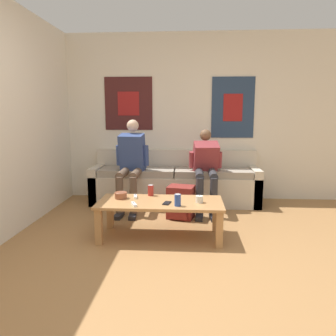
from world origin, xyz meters
TOP-DOWN VIEW (x-y plane):
  - ground_plane at (0.00, 0.00)m, footprint 18.00×18.00m
  - wall_back at (-0.00, 2.68)m, footprint 10.00×0.07m
  - couch at (-0.14, 2.35)m, footprint 2.48×0.65m
  - coffee_table at (-0.23, 0.92)m, footprint 1.34×0.60m
  - person_seated_adult at (-0.74, 1.99)m, footprint 0.47×0.86m
  - person_seated_teen at (0.30, 2.00)m, footprint 0.47×0.92m
  - backpack at (-0.03, 1.60)m, footprint 0.38×0.35m
  - ceramic_bowl at (-0.68, 1.00)m, footprint 0.14×0.14m
  - pillar_candle at (0.19, 0.89)m, footprint 0.08×0.08m
  - drink_can_blue at (-0.04, 0.75)m, footprint 0.07×0.07m
  - drink_can_red at (-0.36, 1.15)m, footprint 0.07×0.07m
  - game_controller_near_left at (-0.52, 1.05)m, footprint 0.06×0.15m
  - game_controller_near_right at (-0.49, 0.74)m, footprint 0.09×0.15m
  - cell_phone at (-0.15, 0.83)m, footprint 0.09×0.15m

SIDE VIEW (x-z plane):
  - ground_plane at x=0.00m, z-range 0.00..0.00m
  - backpack at x=-0.03m, z-range -0.01..0.41m
  - couch at x=-0.14m, z-range -0.10..0.68m
  - coffee_table at x=-0.23m, z-range 0.14..0.54m
  - cell_phone at x=-0.15m, z-range 0.40..0.42m
  - game_controller_near_left at x=-0.52m, z-range 0.40..0.43m
  - game_controller_near_right at x=-0.49m, z-range 0.40..0.43m
  - pillar_candle at x=0.19m, z-range 0.40..0.48m
  - ceramic_bowl at x=-0.68m, z-range 0.41..0.48m
  - drink_can_blue at x=-0.04m, z-range 0.40..0.53m
  - drink_can_red at x=-0.36m, z-range 0.40..0.53m
  - person_seated_teen at x=0.30m, z-range 0.06..1.17m
  - person_seated_adult at x=-0.74m, z-range 0.05..1.30m
  - wall_back at x=0.00m, z-range 0.00..2.55m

